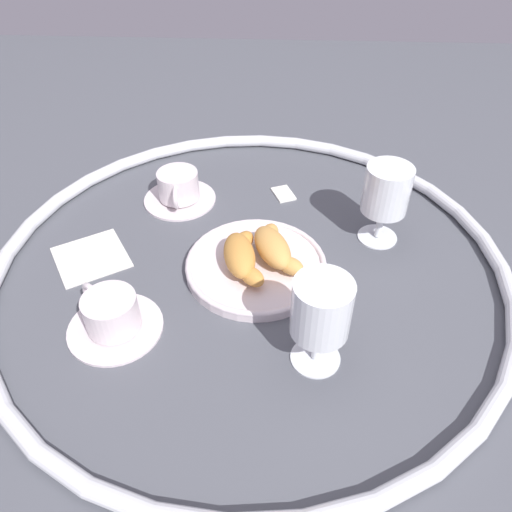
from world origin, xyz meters
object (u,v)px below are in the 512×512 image
Objects in this scene: coffee_cup_near at (112,316)px; juice_glass_left at (321,313)px; croissant_small at (274,248)px; folded_napkin at (91,257)px; sugar_packet at (283,193)px; pastry_plate at (256,265)px; coffee_cup_far at (179,189)px; croissant_large at (241,256)px; juice_glass_right at (386,192)px.

coffee_cup_near is 0.97× the size of juice_glass_left.
croissant_small reaches higher than folded_napkin.
sugar_packet is (-0.20, 0.01, -0.03)m from croissant_small.
juice_glass_left reaches higher than sugar_packet.
coffee_cup_far is (-0.19, -0.15, 0.02)m from pastry_plate.
croissant_large is at bearing -65.69° from pastry_plate.
juice_glass_left is (0.16, 0.11, 0.05)m from croissant_large.
juice_glass_left reaches higher than coffee_cup_far.
pastry_plate is 1.69× the size of croissant_large.
coffee_cup_near is 1.00× the size of coffee_cup_far.
folded_napkin is at bearing -151.83° from coffee_cup_near.
coffee_cup_far is 1.24× the size of folded_napkin.
coffee_cup_far is (-0.20, -0.13, -0.01)m from croissant_large.
croissant_large and coffee_cup_near have the same top height.
pastry_plate is at bearing -65.71° from juice_glass_right.
juice_glass_right is (-0.10, 0.23, 0.06)m from croissant_large.
folded_napkin is (-0.19, -0.36, -0.09)m from juice_glass_left.
coffee_cup_near is 0.97× the size of juice_glass_right.
coffee_cup_far reaches higher than sugar_packet.
juice_glass_right is at bearing 156.03° from juice_glass_left.
pastry_plate is 1.81× the size of croissant_small.
coffee_cup_near and coffee_cup_far have the same top height.
juice_glass_right is 1.27× the size of folded_napkin.
coffee_cup_far reaches higher than pastry_plate.
sugar_packet is at bearing -173.18° from juice_glass_left.
croissant_large is at bearing 125.26° from coffee_cup_near.
croissant_small is 0.21m from sugar_packet.
pastry_plate is at bearing 114.31° from croissant_large.
coffee_cup_far is 0.20m from sugar_packet.
coffee_cup_far is (-0.17, -0.18, -0.01)m from croissant_small.
croissant_small reaches higher than pastry_plate.
juice_glass_right is at bearing 114.29° from croissant_large.
coffee_cup_near is 0.47m from juice_glass_right.
sugar_packet is (-0.23, 0.06, -0.03)m from croissant_large.
juice_glass_left is 2.80× the size of sugar_packet.
croissant_small is 1.14× the size of folded_napkin.
croissant_small reaches higher than sugar_packet.
croissant_small is 0.27m from coffee_cup_near.
coffee_cup_near is at bearing -56.87° from sugar_packet.
croissant_large and coffee_cup_far have the same top height.
juice_glass_left is 0.40m from sugar_packet.
folded_napkin is (0.20, -0.32, -0.00)m from sugar_packet.
pastry_plate reaches higher than sugar_packet.
croissant_small is 0.90× the size of juice_glass_right.
juice_glass_right is (-0.26, 0.12, 0.00)m from juice_glass_left.
coffee_cup_near is at bearing 28.17° from folded_napkin.
juice_glass_left is (0.18, 0.06, 0.05)m from croissant_small.
coffee_cup_far is at bearing 172.62° from coffee_cup_near.
folded_napkin is at bearing -93.26° from pastry_plate.
croissant_small is at bearing -26.54° from sugar_packet.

